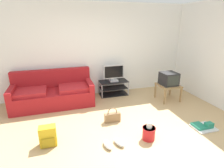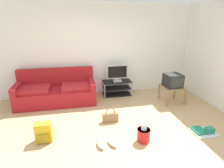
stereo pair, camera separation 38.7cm
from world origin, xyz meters
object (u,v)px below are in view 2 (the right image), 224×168
flat_tv (117,73)px  sneakers_pair (106,143)px  tv_stand (117,88)px  side_table (172,89)px  floor_tray (204,131)px  couch (57,91)px  crt_tv (173,80)px  handbag (110,117)px  cleaning_bucket (144,134)px  backpack (44,132)px

flat_tv → sneakers_pair: (-0.75, -2.35, -0.65)m
tv_stand → sneakers_pair: size_ratio=2.14×
side_table → floor_tray: 1.59m
couch → sneakers_pair: (1.02, -2.17, -0.28)m
crt_tv → handbag: size_ratio=1.22×
flat_tv → crt_tv: 1.60m
couch → flat_tv: bearing=5.7°
cleaning_bucket → floor_tray: 1.31m
sneakers_pair → floor_tray: bearing=-0.5°
handbag → sneakers_pair: 0.84m
crt_tv → cleaning_bucket: bearing=-132.4°
couch → floor_tray: bearing=-35.8°
side_table → couch: bearing=168.5°
side_table → sneakers_pair: bearing=-144.3°
side_table → crt_tv: size_ratio=1.30×
crt_tv → flat_tv: bearing=149.8°
cleaning_bucket → tv_stand: bearing=89.0°
flat_tv → handbag: flat_tv is taller
couch → flat_tv: size_ratio=3.33×
couch → crt_tv: (3.15, -0.63, 0.31)m
flat_tv → sneakers_pair: bearing=-107.7°
tv_stand → handbag: 1.65m
floor_tray → couch: bearing=144.2°
sneakers_pair → handbag: bearing=73.9°
backpack → sneakers_pair: backpack is taller
flat_tv → cleaning_bucket: size_ratio=1.68×
cleaning_bucket → sneakers_pair: cleaning_bucket is taller
cleaning_bucket → crt_tv: bearing=47.6°
couch → backpack: size_ratio=5.50×
sneakers_pair → couch: bearing=115.2°
handbag → couch: bearing=132.6°
floor_tray → side_table: bearing=85.7°
couch → sneakers_pair: 2.42m
couch → handbag: 1.86m
crt_tv → floor_tray: (-0.12, -1.56, -0.60)m
flat_tv → crt_tv: bearing=-30.2°
cleaning_bucket → backpack: bearing=168.2°
tv_stand → side_table: bearing=-31.4°
flat_tv → cleaning_bucket: (-0.04, -2.36, -0.54)m
cleaning_bucket → side_table: bearing=47.3°
couch → floor_tray: couch is taller
sneakers_pair → floor_tray: 2.01m
handbag → crt_tv: bearing=21.3°
couch → side_table: 3.22m
flat_tv → sneakers_pair: 2.55m
side_table → sneakers_pair: 2.64m
couch → tv_stand: 1.79m
tv_stand → crt_tv: 1.66m
couch → side_table: bearing=-11.5°
couch → handbag: size_ratio=5.84×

